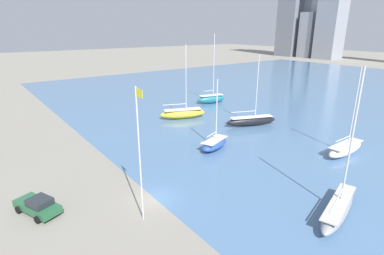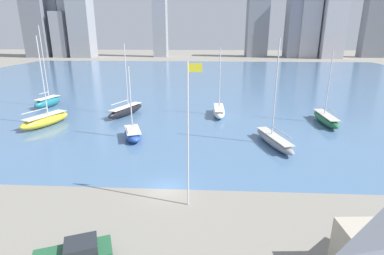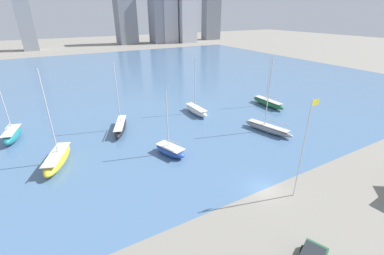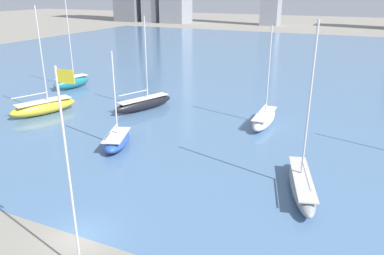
# 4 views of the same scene
# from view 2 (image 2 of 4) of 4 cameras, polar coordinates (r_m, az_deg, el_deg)

# --- Properties ---
(ground_plane) EXTENTS (500.00, 500.00, 0.00)m
(ground_plane) POSITION_cam_2_polar(r_m,az_deg,el_deg) (31.23, -4.95, -11.61)
(ground_plane) COLOR gray
(harbor_water) EXTENTS (180.00, 140.00, 0.00)m
(harbor_water) POSITION_cam_2_polar(r_m,az_deg,el_deg) (98.22, 0.72, 8.77)
(harbor_water) COLOR #4C7099
(harbor_water) RESTS_ON ground_plane
(flag_pole) EXTENTS (1.24, 0.14, 13.04)m
(flag_pole) POSITION_cam_2_polar(r_m,az_deg,el_deg) (25.61, -0.67, -1.05)
(flag_pole) COLOR silver
(flag_pole) RESTS_ON ground_plane
(distant_city_skyline) EXTENTS (223.01, 24.28, 67.24)m
(distant_city_skyline) POSITION_cam_2_polar(r_m,az_deg,el_deg) (198.29, -5.69, 20.98)
(distant_city_skyline) COLOR slate
(distant_city_skyline) RESTS_ON ground_plane
(sailboat_teal) EXTENTS (3.84, 7.57, 16.54)m
(sailboat_teal) POSITION_cam_2_polar(r_m,az_deg,el_deg) (70.80, -25.78, 4.46)
(sailboat_teal) COLOR #1E757F
(sailboat_teal) RESTS_ON harbor_water
(sailboat_white) EXTENTS (2.29, 8.54, 12.64)m
(sailboat_white) POSITION_cam_2_polar(r_m,az_deg,el_deg) (57.33, 5.16, 3.16)
(sailboat_white) COLOR white
(sailboat_white) RESTS_ON harbor_water
(sailboat_black) EXTENTS (5.56, 10.05, 13.29)m
(sailboat_black) POSITION_cam_2_polar(r_m,az_deg,el_deg) (58.76, -12.47, 3.23)
(sailboat_black) COLOR black
(sailboat_black) RESTS_ON harbor_water
(sailboat_green) EXTENTS (2.26, 10.06, 12.35)m
(sailboat_green) POSITION_cam_2_polar(r_m,az_deg,el_deg) (56.97, 24.11, 1.56)
(sailboat_green) COLOR #236B3D
(sailboat_green) RESTS_ON harbor_water
(sailboat_blue) EXTENTS (4.40, 6.57, 10.68)m
(sailboat_blue) POSITION_cam_2_polar(r_m,az_deg,el_deg) (45.31, -11.19, -1.16)
(sailboat_blue) COLOR #284CA8
(sailboat_blue) RESTS_ON harbor_water
(sailboat_gray) EXTENTS (4.60, 10.41, 14.56)m
(sailboat_gray) POSITION_cam_2_polar(r_m,az_deg,el_deg) (43.50, 15.35, -2.27)
(sailboat_gray) COLOR gray
(sailboat_gray) RESTS_ON harbor_water
(sailboat_yellow) EXTENTS (5.81, 9.66, 14.74)m
(sailboat_yellow) POSITION_cam_2_polar(r_m,az_deg,el_deg) (56.47, -26.17, 1.30)
(sailboat_yellow) COLOR yellow
(sailboat_yellow) RESTS_ON harbor_water
(parked_pickup_green) EXTENTS (5.52, 3.86, 1.75)m
(parked_pickup_green) POSITION_cam_2_polar(r_m,az_deg,el_deg) (23.46, -21.38, -21.51)
(parked_pickup_green) COLOR #235B38
(parked_pickup_green) RESTS_ON ground_plane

